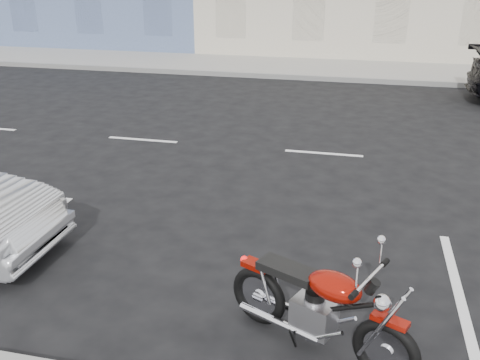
# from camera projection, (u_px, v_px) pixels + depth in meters

# --- Properties ---
(ground) EXTENTS (120.00, 120.00, 0.00)m
(ground) POSITION_uv_depth(u_px,v_px,m) (425.00, 161.00, 10.65)
(ground) COLOR black
(ground) RESTS_ON ground
(sidewalk_far) EXTENTS (80.00, 3.40, 0.15)m
(sidewalk_far) POSITION_uv_depth(u_px,v_px,m) (260.00, 66.00, 19.46)
(sidewalk_far) COLOR gray
(sidewalk_far) RESTS_ON ground
(curb_far) EXTENTS (80.00, 0.12, 0.16)m
(curb_far) POSITION_uv_depth(u_px,v_px,m) (251.00, 75.00, 17.93)
(curb_far) COLOR gray
(curb_far) RESTS_ON ground
(motorcycle) EXTENTS (2.00, 1.06, 1.08)m
(motorcycle) POSITION_uv_depth(u_px,v_px,m) (390.00, 340.00, 4.95)
(motorcycle) COLOR black
(motorcycle) RESTS_ON ground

